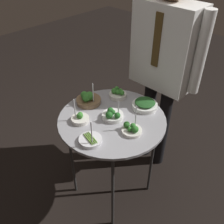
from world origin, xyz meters
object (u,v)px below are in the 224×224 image
Objects in this scene: bowl_broccoli_mid_right at (80,118)px; bowl_broccoli_front_center at (132,129)px; bowl_spinach_back_right at (145,104)px; bowl_broccoli_center at (88,99)px; bowl_broccoli_front_right at (118,94)px; waiter_figure at (164,57)px; serving_cart at (112,125)px; bowl_broccoli_back_left at (113,115)px; bowl_asparagus_near_rim at (90,140)px.

bowl_broccoli_mid_right is 0.92× the size of bowl_broccoli_front_center.
bowl_spinach_back_right is at bearing 63.22° from bowl_broccoli_mid_right.
bowl_broccoli_front_right is at bearing 63.92° from bowl_broccoli_center.
bowl_broccoli_front_right is at bearing -114.35° from waiter_figure.
bowl_broccoli_front_center reaches higher than bowl_broccoli_center.
bowl_broccoli_mid_right is (-0.12, -0.16, 0.08)m from serving_cart.
bowl_broccoli_mid_right reaches higher than bowl_broccoli_front_right.
waiter_figure is at bearing 90.45° from bowl_broccoli_back_left.
bowl_spinach_back_right is 1.00× the size of bowl_broccoli_center.
bowl_spinach_back_right is (0.08, 0.24, 0.08)m from serving_cart.
bowl_asparagus_near_rim reaches higher than bowl_broccoli_back_left.
waiter_figure is (0.00, 0.53, 0.31)m from serving_cart.
bowl_broccoli_center is (-0.42, 0.02, 0.01)m from bowl_broccoli_front_center.
bowl_broccoli_front_right is 0.72× the size of bowl_spinach_back_right.
bowl_broccoli_back_left is at bearing 12.98° from serving_cart.
bowl_broccoli_front_center is at bearing 26.02° from bowl_broccoli_mid_right.
bowl_asparagus_near_rim is at bearing -23.33° from bowl_broccoli_mid_right.
bowl_spinach_back_right is (0.07, 0.24, -0.00)m from bowl_broccoli_back_left.
bowl_spinach_back_right is 0.37m from waiter_figure.
bowl_broccoli_back_left is 0.25m from bowl_spinach_back_right.
bowl_broccoli_center is at bearing 176.80° from bowl_broccoli_front_center.
bowl_spinach_back_right is at bearing 73.28° from bowl_broccoli_back_left.
bowl_broccoli_front_right is 0.42m from waiter_figure.
bowl_spinach_back_right is (0.20, 0.40, 0.00)m from bowl_broccoli_mid_right.
bowl_broccoli_front_right is at bearing 114.44° from bowl_asparagus_near_rim.
bowl_asparagus_near_rim is (0.20, -0.45, -0.01)m from bowl_broccoli_front_right.
bowl_broccoli_front_right is at bearing 125.84° from bowl_broccoli_back_left.
serving_cart is 0.22m from bowl_broccoli_mid_right.
serving_cart is 0.47× the size of waiter_figure.
bowl_broccoli_center is at bearing -115.02° from waiter_figure.
bowl_asparagus_near_rim reaches higher than bowl_spinach_back_right.
serving_cart is at bearing -2.19° from bowl_broccoli_center.
bowl_broccoli_center is 0.39m from bowl_asparagus_near_rim.
bowl_broccoli_mid_right is 0.74m from waiter_figure.
bowl_broccoli_mid_right is 0.20m from bowl_asparagus_near_rim.
bowl_spinach_back_right is 0.39m from bowl_broccoli_center.
bowl_spinach_back_right is (-0.10, 0.25, 0.00)m from bowl_broccoli_front_center.
bowl_broccoli_center is at bearing -143.99° from bowl_spinach_back_right.
bowl_broccoli_front_center reaches higher than bowl_broccoli_mid_right.
bowl_broccoli_back_left is 0.25m from bowl_asparagus_near_rim.
bowl_asparagus_near_rim reaches higher than serving_cart.
waiter_figure is at bearing 94.44° from bowl_asparagus_near_rim.
bowl_broccoli_front_right is at bearing 145.32° from bowl_broccoli_front_center.
bowl_broccoli_front_right is 0.22m from bowl_broccoli_center.
waiter_figure reaches higher than bowl_asparagus_near_rim.
bowl_broccoli_front_center is (0.30, 0.15, 0.00)m from bowl_broccoli_mid_right.
waiter_figure is at bearing 79.55° from bowl_broccoli_mid_right.
serving_cart is at bearing 52.42° from bowl_broccoli_mid_right.
bowl_broccoli_back_left is 0.17m from bowl_broccoli_front_center.
bowl_broccoli_front_center is 0.11× the size of waiter_figure.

